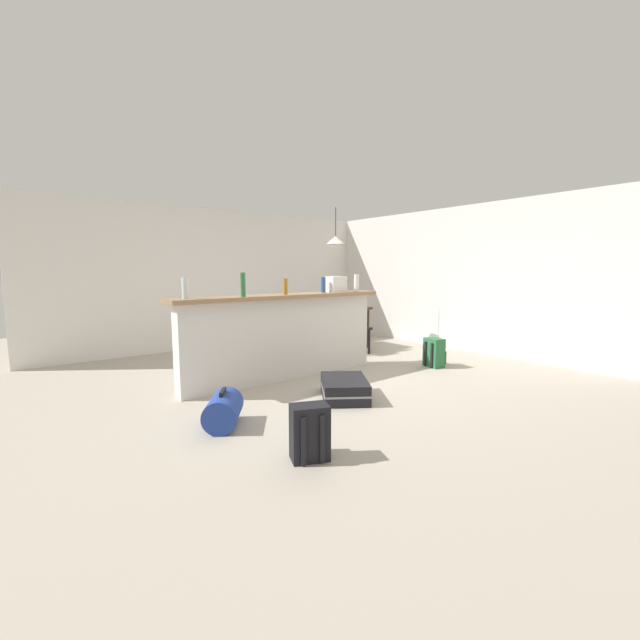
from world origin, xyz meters
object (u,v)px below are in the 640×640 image
bottle_amber (285,286)px  grocery_bag (336,284)px  backpack_black (309,433)px  suitcase_flat_black (344,388)px  pendant_lamp (336,240)px  bottle_green (243,285)px  backpack_green (434,353)px  duffel_bag_blue (223,410)px  bottle_white (356,283)px  dining_chair_near_partition (353,323)px  dining_table (335,313)px  bottle_clear (185,288)px  bottle_blue (323,285)px

bottle_amber → grocery_bag: (0.88, 0.04, 0.01)m
backpack_black → suitcase_flat_black: bearing=38.1°
grocery_bag → pendant_lamp: (1.02, 1.21, 0.72)m
bottle_green → backpack_green: (2.70, -0.72, -1.04)m
grocery_bag → duffel_bag_blue: size_ratio=0.46×
bottle_white → backpack_green: size_ratio=0.59×
duffel_bag_blue → backpack_green: (3.42, 0.22, 0.05)m
grocery_bag → dining_chair_near_partition: 1.35m
bottle_amber → grocery_bag: bearing=2.5°
dining_table → backpack_green: size_ratio=2.62×
bottle_clear → dining_table: bearing=20.6°
grocery_bag → bottle_amber: bearing=-177.5°
dining_chair_near_partition → bottle_clear: bearing=-167.6°
bottle_blue → grocery_bag: 0.22m
dining_table → dining_chair_near_partition: dining_chair_near_partition is taller
bottle_white → pendant_lamp: size_ratio=0.36×
dining_chair_near_partition → backpack_green: (0.23, -1.49, -0.31)m
dining_chair_near_partition → bottle_amber: bearing=-159.1°
bottle_white → bottle_clear: bearing=178.8°
dining_table → pendant_lamp: bearing=46.0°
bottle_white → backpack_black: bearing=-139.8°
bottle_clear → pendant_lamp: bearing=21.2°
dining_chair_near_partition → duffel_bag_blue: (-3.18, -1.71, -0.36)m
bottle_clear → suitcase_flat_black: size_ratio=0.27×
bottle_blue → bottle_white: bottle_white is taller
dining_table → grocery_bag: bearing=-130.0°
dining_table → suitcase_flat_black: dining_table is taller
grocery_bag → backpack_black: 3.03m
bottle_white → dining_chair_near_partition: (0.63, 0.74, -0.71)m
suitcase_flat_black → dining_chair_near_partition: bearing=44.9°
bottle_white → duffel_bag_blue: bottle_white is taller
dining_table → dining_chair_near_partition: size_ratio=1.18×
pendant_lamp → backpack_green: bearing=-85.4°
grocery_bag → duffel_bag_blue: (-2.23, -1.05, -1.06)m
dining_chair_near_partition → backpack_green: 1.54m
bottle_amber → bottle_white: 1.20m
dining_table → bottle_blue: bearing=-136.2°
bottle_blue → pendant_lamp: 1.87m
bottle_green → pendant_lamp: 2.94m
bottle_blue → bottle_amber: bearing=-175.4°
bottle_clear → dining_table: 3.39m
suitcase_flat_black → bottle_blue: bearing=61.7°
bottle_green → dining_table: (2.48, 1.26, -0.59)m
dining_chair_near_partition → pendant_lamp: 1.52m
bottle_white → grocery_bag: size_ratio=0.95×
bottle_clear → bottle_white: (2.49, -0.05, 0.01)m
backpack_green → dining_chair_near_partition: bearing=98.9°
bottle_green → backpack_black: bearing=-104.3°
bottle_clear → grocery_bag: (2.16, 0.02, -0.01)m
bottle_white → pendant_lamp: 1.63m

